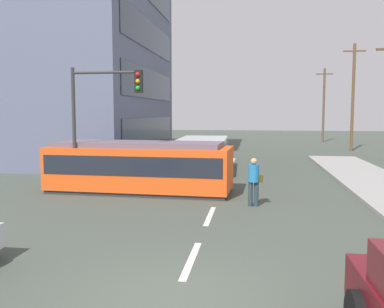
{
  "coord_description": "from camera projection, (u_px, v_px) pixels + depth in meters",
  "views": [
    {
      "loc": [
        1.31,
        -6.89,
        3.22
      ],
      "look_at": [
        -0.94,
        8.58,
        1.68
      ],
      "focal_mm": 39.56,
      "sensor_mm": 36.0,
      "label": 1
    }
  ],
  "objects": [
    {
      "name": "lane_stripe_1",
      "position": [
        191.0,
        260.0,
        9.26
      ],
      "size": [
        0.16,
        2.4,
        0.01
      ],
      "primitive_type": "cube",
      "color": "silver",
      "rests_on": "ground"
    },
    {
      "name": "lane_stripe_3",
      "position": [
        228.0,
        173.0,
        22.7
      ],
      "size": [
        0.16,
        2.4,
        0.01
      ],
      "primitive_type": "cube",
      "color": "silver",
      "rests_on": "ground"
    },
    {
      "name": "lane_stripe_2",
      "position": [
        210.0,
        216.0,
        13.2
      ],
      "size": [
        0.16,
        2.4,
        0.01
      ],
      "primitive_type": "cube",
      "color": "silver",
      "rests_on": "ground"
    },
    {
      "name": "ground_plane",
      "position": [
        220.0,
        192.0,
        17.14
      ],
      "size": [
        120.0,
        120.0,
        0.0
      ],
      "primitive_type": "plane",
      "color": "#434C42"
    },
    {
      "name": "streetcar_tram",
      "position": [
        140.0,
        166.0,
        17.15
      ],
      "size": [
        7.47,
        2.86,
        2.04
      ],
      "color": "#EE5118",
      "rests_on": "ground"
    },
    {
      "name": "parked_sedan_mid",
      "position": [
        124.0,
        164.0,
        21.37
      ],
      "size": [
        1.97,
        4.18,
        1.19
      ],
      "color": "navy",
      "rests_on": "ground"
    },
    {
      "name": "traffic_light_mast",
      "position": [
        101.0,
        106.0,
        16.08
      ],
      "size": [
        2.8,
        0.33,
        4.93
      ],
      "color": "#333333",
      "rests_on": "ground"
    },
    {
      "name": "utility_pole_far",
      "position": [
        353.0,
        96.0,
        35.02
      ],
      "size": [
        1.8,
        0.24,
        8.84
      ],
      "color": "brown",
      "rests_on": "ground"
    },
    {
      "name": "lane_stripe_4",
      "position": [
        233.0,
        160.0,
        28.61
      ],
      "size": [
        0.16,
        2.4,
        0.01
      ],
      "primitive_type": "cube",
      "color": "silver",
      "rests_on": "ground"
    },
    {
      "name": "corner_building",
      "position": [
        30.0,
        20.0,
        29.3
      ],
      "size": [
        17.07,
        15.3,
        19.2
      ],
      "color": "slate",
      "rests_on": "ground"
    },
    {
      "name": "utility_pole_distant",
      "position": [
        324.0,
        104.0,
        45.82
      ],
      "size": [
        1.8,
        0.24,
        7.95
      ],
      "color": "brown",
      "rests_on": "ground"
    },
    {
      "name": "pedestrian_crossing",
      "position": [
        254.0,
        179.0,
        14.5
      ],
      "size": [
        0.51,
        0.36,
        1.67
      ],
      "color": "#283943",
      "rests_on": "ground"
    },
    {
      "name": "city_bus",
      "position": [
        203.0,
        153.0,
        22.64
      ],
      "size": [
        2.67,
        5.76,
        1.84
      ],
      "color": "#B3B6B9",
      "rests_on": "ground"
    }
  ]
}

